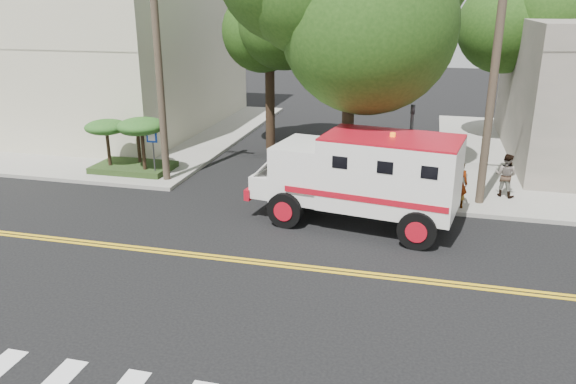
# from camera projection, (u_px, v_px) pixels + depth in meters

# --- Properties ---
(ground) EXTENTS (100.00, 100.00, 0.00)m
(ground) POSITION_uv_depth(u_px,v_px,m) (257.00, 262.00, 15.63)
(ground) COLOR black
(ground) RESTS_ON ground
(sidewalk_nw) EXTENTS (17.00, 17.00, 0.15)m
(sidewalk_nw) POSITION_uv_depth(u_px,v_px,m) (96.00, 130.00, 31.10)
(sidewalk_nw) COLOR gray
(sidewalk_nw) RESTS_ON ground
(building_left) EXTENTS (16.00, 14.00, 10.00)m
(building_left) POSITION_uv_depth(u_px,v_px,m) (69.00, 33.00, 31.28)
(building_left) COLOR #B8B497
(building_left) RESTS_ON sidewalk_nw
(utility_pole_left) EXTENTS (0.28, 0.28, 9.00)m
(utility_pole_left) POSITION_uv_depth(u_px,v_px,m) (159.00, 68.00, 20.96)
(utility_pole_left) COLOR #382D23
(utility_pole_left) RESTS_ON ground
(utility_pole_right) EXTENTS (0.28, 0.28, 9.00)m
(utility_pole_right) POSITION_uv_depth(u_px,v_px,m) (494.00, 78.00, 18.40)
(utility_pole_right) COLOR #382D23
(utility_pole_right) RESTS_ON ground
(tree_left) EXTENTS (4.48, 4.20, 7.70)m
(tree_left) POSITION_uv_depth(u_px,v_px,m) (275.00, 28.00, 25.19)
(tree_left) COLOR black
(tree_left) RESTS_ON ground
(tree_right) EXTENTS (4.80, 4.50, 8.20)m
(tree_right) POSITION_uv_depth(u_px,v_px,m) (536.00, 18.00, 26.07)
(tree_right) COLOR black
(tree_right) RESTS_ON ground
(traffic_signal) EXTENTS (0.15, 0.18, 3.60)m
(traffic_signal) POSITION_uv_depth(u_px,v_px,m) (410.00, 145.00, 19.17)
(traffic_signal) COLOR #3F3F42
(traffic_signal) RESTS_ON ground
(accessibility_sign) EXTENTS (0.45, 0.10, 2.02)m
(accessibility_sign) POSITION_uv_depth(u_px,v_px,m) (153.00, 147.00, 22.28)
(accessibility_sign) COLOR #3F3F42
(accessibility_sign) RESTS_ON ground
(palm_planter) EXTENTS (3.52, 2.63, 2.36)m
(palm_planter) POSITION_uv_depth(u_px,v_px,m) (130.00, 136.00, 22.88)
(palm_planter) COLOR #1E3314
(palm_planter) RESTS_ON sidewalk_nw
(armored_truck) EXTENTS (6.90, 3.52, 3.00)m
(armored_truck) POSITION_uv_depth(u_px,v_px,m) (363.00, 174.00, 17.72)
(armored_truck) COLOR white
(armored_truck) RESTS_ON ground
(pedestrian_a) EXTENTS (0.64, 0.44, 1.68)m
(pedestrian_a) POSITION_uv_depth(u_px,v_px,m) (458.00, 184.00, 19.09)
(pedestrian_a) COLOR gray
(pedestrian_a) RESTS_ON sidewalk_ne
(pedestrian_b) EXTENTS (0.95, 0.87, 1.58)m
(pedestrian_b) POSITION_uv_depth(u_px,v_px,m) (506.00, 175.00, 20.19)
(pedestrian_b) COLOR gray
(pedestrian_b) RESTS_ON sidewalk_ne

